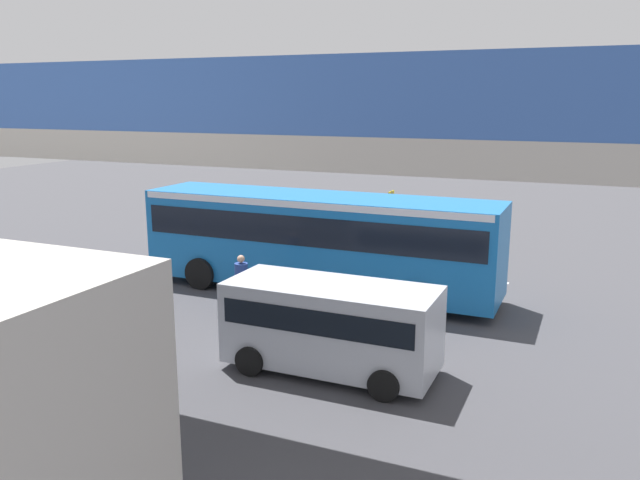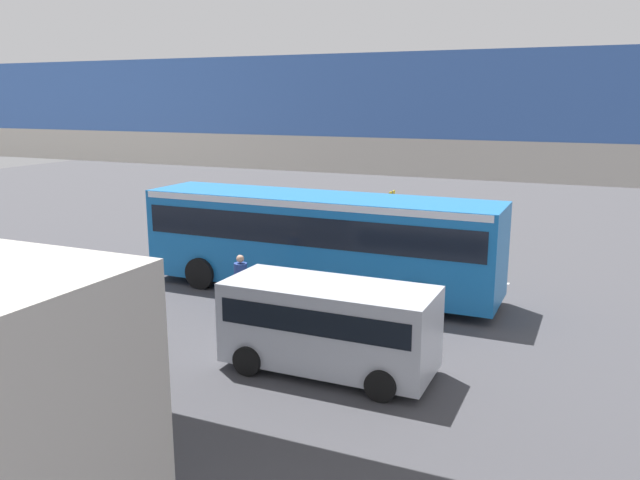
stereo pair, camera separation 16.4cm
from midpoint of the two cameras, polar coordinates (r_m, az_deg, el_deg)
ground at (r=21.89m, az=-2.87°, el=-3.80°), size 80.00×80.00×0.00m
city_bus at (r=20.41m, az=0.08°, el=0.47°), size 11.54×2.85×3.15m
parked_van at (r=14.64m, az=1.14°, el=-7.28°), size 4.80×2.17×2.05m
pedestrian at (r=18.53m, az=-6.80°, el=-4.05°), size 0.38×0.38×1.79m
traffic_sign at (r=23.90m, az=6.58°, el=2.18°), size 0.08×0.60×2.80m
lane_dash_leftmost at (r=22.79m, az=14.21°, el=-3.51°), size 2.00×0.20×0.01m
lane_dash_left at (r=23.75m, az=4.67°, el=-2.52°), size 2.00×0.20×0.01m
lane_dash_centre at (r=25.30m, az=-3.90°, el=-1.56°), size 2.00×0.20×0.01m
lane_dash_right at (r=27.36m, az=-11.33°, el=-0.71°), size 2.00×0.20×0.01m
pedestrian_overpass at (r=13.52m, az=-21.14°, el=6.85°), size 29.43×2.60×6.72m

